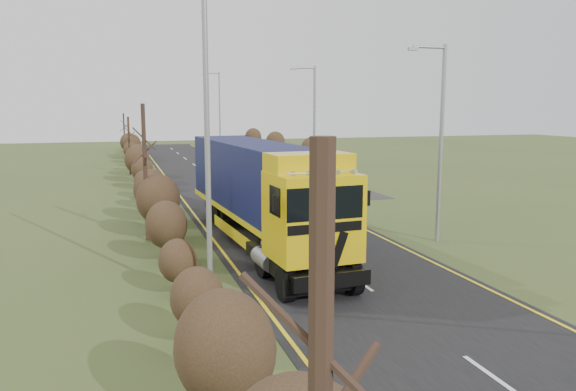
% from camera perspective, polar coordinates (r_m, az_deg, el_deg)
% --- Properties ---
extents(ground, '(160.00, 160.00, 0.00)m').
position_cam_1_polar(ground, '(23.40, 2.72, -5.63)').
color(ground, '#3C4E21').
rests_on(ground, ground).
extents(road, '(8.00, 120.00, 0.02)m').
position_cam_1_polar(road, '(32.76, -3.24, -1.39)').
color(road, black).
rests_on(road, ground).
extents(layby, '(6.00, 18.00, 0.02)m').
position_cam_1_polar(layby, '(44.07, 1.83, 1.30)').
color(layby, '#2A2725').
rests_on(layby, ground).
extents(lane_markings, '(7.52, 116.00, 0.01)m').
position_cam_1_polar(lane_markings, '(32.46, -3.11, -1.45)').
color(lane_markings, yellow).
rests_on(lane_markings, road).
extents(hedgerow, '(2.24, 102.04, 6.05)m').
position_cam_1_polar(hedgerow, '(29.54, -13.62, 0.40)').
color(hedgerow, black).
rests_on(hedgerow, ground).
extents(lorry, '(3.51, 16.11, 4.45)m').
position_cam_1_polar(lorry, '(23.98, -2.74, 0.88)').
color(lorry, black).
rests_on(lorry, ground).
extents(car_red_hatchback, '(1.98, 4.24, 1.40)m').
position_cam_1_polar(car_red_hatchback, '(41.46, 3.09, 1.77)').
color(car_red_hatchback, '#AD081B').
rests_on(car_red_hatchback, ground).
extents(car_blue_sedan, '(2.61, 4.63, 1.44)m').
position_cam_1_polar(car_blue_sedan, '(46.53, 1.18, 2.59)').
color(car_blue_sedan, '#0A113C').
rests_on(car_blue_sedan, ground).
extents(streetlight_near, '(1.82, 0.18, 8.52)m').
position_cam_1_polar(streetlight_near, '(25.23, 15.11, 5.90)').
color(streetlight_near, gray).
rests_on(streetlight_near, ground).
extents(streetlight_mid, '(1.86, 0.18, 8.72)m').
position_cam_1_polar(streetlight_mid, '(39.83, 2.55, 7.38)').
color(streetlight_mid, gray).
rests_on(streetlight_mid, ground).
extents(streetlight_far, '(2.12, 0.20, 10.02)m').
position_cam_1_polar(streetlight_far, '(68.92, -7.07, 8.63)').
color(streetlight_far, gray).
rests_on(streetlight_far, ground).
extents(left_pole, '(0.16, 0.16, 10.56)m').
position_cam_1_polar(left_pole, '(16.26, -8.23, 6.70)').
color(left_pole, gray).
rests_on(left_pole, ground).
extents(speed_sign, '(0.71, 0.10, 2.58)m').
position_cam_1_polar(speed_sign, '(40.19, 2.06, 3.17)').
color(speed_sign, gray).
rests_on(speed_sign, ground).
extents(warning_board, '(0.79, 0.11, 2.08)m').
position_cam_1_polar(warning_board, '(45.60, -0.05, 3.18)').
color(warning_board, gray).
rests_on(warning_board, ground).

